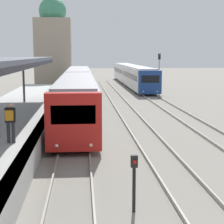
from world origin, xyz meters
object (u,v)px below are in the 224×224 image
(train_near, at_px, (78,87))
(train_far, at_px, (131,74))
(person_on_platform, at_px, (10,119))
(signal_post_near, at_px, (134,177))
(signal_mast_far, at_px, (159,68))

(train_near, height_order, train_far, train_near)
(train_far, bearing_deg, person_on_platform, -104.07)
(person_on_platform, bearing_deg, train_near, 82.37)
(train_near, relative_size, train_far, 1.09)
(train_near, distance_m, signal_post_near, 23.48)
(signal_post_near, bearing_deg, person_on_platform, 133.06)
(train_far, relative_size, signal_mast_far, 6.76)
(train_near, xyz_separation_m, signal_post_near, (1.90, -23.39, -0.61))
(signal_post_near, relative_size, signal_mast_far, 0.37)
(person_on_platform, bearing_deg, train_far, 75.93)
(signal_post_near, bearing_deg, train_far, 82.62)
(person_on_platform, relative_size, train_far, 0.05)
(person_on_platform, bearing_deg, signal_post_near, -46.94)
(train_far, bearing_deg, signal_post_near, -97.38)
(signal_post_near, bearing_deg, train_near, 94.63)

